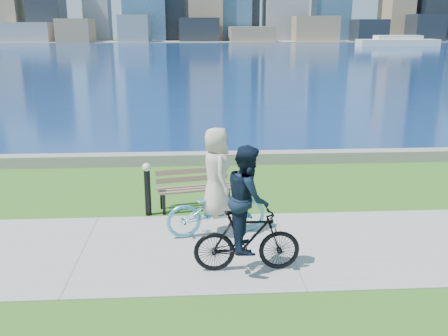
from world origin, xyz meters
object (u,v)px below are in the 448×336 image
(park_bench, at_px, (194,185))
(bollard_lamp, at_px, (147,186))
(cyclist_woman, at_px, (216,196))
(cyclist_man, at_px, (247,220))

(park_bench, xyz_separation_m, bollard_lamp, (-1.05, -0.43, 0.16))
(cyclist_woman, bearing_deg, bollard_lamp, 39.63)
(bollard_lamp, xyz_separation_m, cyclist_woman, (1.51, -1.22, 0.15))
(cyclist_woman, bearing_deg, park_bench, 4.06)
(cyclist_man, bearing_deg, bollard_lamp, 34.63)
(park_bench, xyz_separation_m, cyclist_woman, (0.46, -1.66, 0.30))
(cyclist_man, bearing_deg, park_bench, 15.54)
(bollard_lamp, relative_size, cyclist_woman, 0.55)
(park_bench, bearing_deg, cyclist_man, -85.65)
(park_bench, distance_m, bollard_lamp, 1.15)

